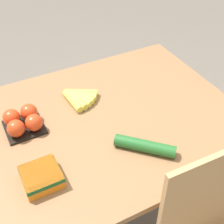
{
  "coord_description": "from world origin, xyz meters",
  "views": [
    {
      "loc": [
        0.5,
        0.97,
        1.73
      ],
      "look_at": [
        0.0,
        0.0,
        0.79
      ],
      "focal_mm": 50.0,
      "sensor_mm": 36.0,
      "label": 1
    }
  ],
  "objects": [
    {
      "name": "tomato_pack",
      "position": [
        0.39,
        -0.12,
        0.8
      ],
      "size": [
        0.17,
        0.17,
        0.09
      ],
      "color": "black",
      "rests_on": "dining_table"
    },
    {
      "name": "ground_plane",
      "position": [
        0.0,
        0.0,
        0.0
      ],
      "size": [
        12.0,
        12.0,
        0.0
      ],
      "primitive_type": "plane",
      "color": "#665B51"
    },
    {
      "name": "carrot_bag",
      "position": [
        0.4,
        0.2,
        0.79
      ],
      "size": [
        0.14,
        0.14,
        0.05
      ],
      "color": "orange",
      "rests_on": "dining_table"
    },
    {
      "name": "dining_table",
      "position": [
        0.0,
        0.0,
        0.66
      ],
      "size": [
        1.19,
        0.97,
        0.76
      ],
      "color": "olive",
      "rests_on": "ground_plane"
    },
    {
      "name": "banana_bunch",
      "position": [
        0.09,
        -0.19,
        0.78
      ],
      "size": [
        0.17,
        0.18,
        0.03
      ],
      "color": "brown",
      "rests_on": "dining_table"
    },
    {
      "name": "cucumber_near",
      "position": [
        -0.02,
        0.25,
        0.79
      ],
      "size": [
        0.22,
        0.22,
        0.05
      ],
      "color": "#236028",
      "rests_on": "dining_table"
    }
  ]
}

